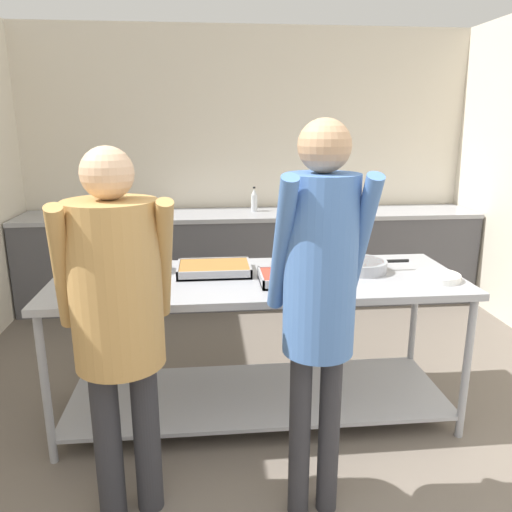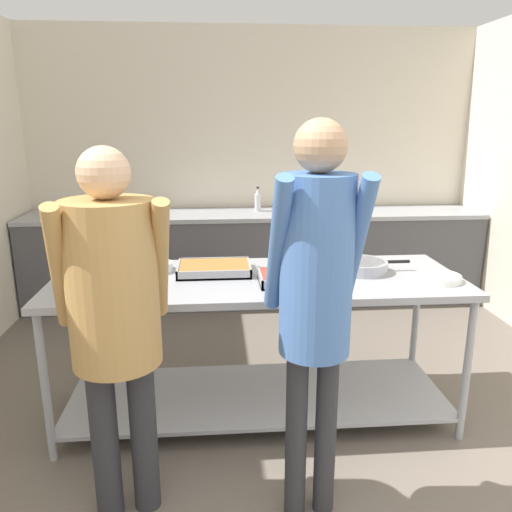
{
  "view_description": "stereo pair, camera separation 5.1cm",
  "coord_description": "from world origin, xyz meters",
  "px_view_note": "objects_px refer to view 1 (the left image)",
  "views": [
    {
      "loc": [
        -0.43,
        -0.93,
        1.76
      ],
      "look_at": [
        -0.15,
        1.91,
        0.98
      ],
      "focal_mm": 35.0,
      "sensor_mm": 36.0,
      "label": 1
    },
    {
      "loc": [
        -0.38,
        -0.94,
        1.76
      ],
      "look_at": [
        -0.15,
        1.91,
        0.98
      ],
      "focal_mm": 35.0,
      "sensor_mm": 36.0,
      "label": 2
    }
  ],
  "objects_px": {
    "broccoli_bowl": "(155,266)",
    "plate_stack": "(438,277)",
    "serving_tray_roast": "(100,266)",
    "water_bottle": "(254,200)",
    "serving_tray_greens": "(214,269)",
    "sauce_pan": "(361,265)",
    "guest_serving_right": "(117,304)",
    "serving_tray_vegetables": "(293,278)",
    "guest_serving_left": "(320,282)"
  },
  "relations": [
    {
      "from": "serving_tray_roast",
      "to": "broccoli_bowl",
      "type": "xyz_separation_m",
      "value": [
        0.34,
        -0.07,
        0.01
      ]
    },
    {
      "from": "water_bottle",
      "to": "broccoli_bowl",
      "type": "bearing_deg",
      "value": -112.11
    },
    {
      "from": "serving_tray_greens",
      "to": "sauce_pan",
      "type": "bearing_deg",
      "value": -3.16
    },
    {
      "from": "serving_tray_greens",
      "to": "serving_tray_vegetables",
      "type": "xyz_separation_m",
      "value": [
        0.44,
        -0.22,
        -0.0
      ]
    },
    {
      "from": "sauce_pan",
      "to": "guest_serving_left",
      "type": "bearing_deg",
      "value": -117.39
    },
    {
      "from": "serving_tray_roast",
      "to": "sauce_pan",
      "type": "bearing_deg",
      "value": -6.47
    },
    {
      "from": "guest_serving_left",
      "to": "water_bottle",
      "type": "xyz_separation_m",
      "value": [
        0.01,
        2.92,
        -0.11
      ]
    },
    {
      "from": "broccoli_bowl",
      "to": "sauce_pan",
      "type": "xyz_separation_m",
      "value": [
        1.23,
        -0.11,
        0.0
      ]
    },
    {
      "from": "water_bottle",
      "to": "serving_tray_greens",
      "type": "bearing_deg",
      "value": -102.22
    },
    {
      "from": "guest_serving_left",
      "to": "guest_serving_right",
      "type": "distance_m",
      "value": 0.84
    },
    {
      "from": "broccoli_bowl",
      "to": "guest_serving_right",
      "type": "relative_size",
      "value": 0.12
    },
    {
      "from": "sauce_pan",
      "to": "guest_serving_left",
      "type": "distance_m",
      "value": 1.02
    },
    {
      "from": "serving_tray_vegetables",
      "to": "sauce_pan",
      "type": "distance_m",
      "value": 0.48
    },
    {
      "from": "plate_stack",
      "to": "sauce_pan",
      "type": "bearing_deg",
      "value": 151.59
    },
    {
      "from": "serving_tray_vegetables",
      "to": "guest_serving_right",
      "type": "xyz_separation_m",
      "value": [
        -0.85,
        -0.65,
        0.12
      ]
    },
    {
      "from": "guest_serving_right",
      "to": "guest_serving_left",
      "type": "bearing_deg",
      "value": -5.24
    },
    {
      "from": "serving_tray_greens",
      "to": "plate_stack",
      "type": "bearing_deg",
      "value": -11.46
    },
    {
      "from": "sauce_pan",
      "to": "guest_serving_left",
      "type": "xyz_separation_m",
      "value": [
        -0.46,
        -0.89,
        0.2
      ]
    },
    {
      "from": "plate_stack",
      "to": "serving_tray_greens",
      "type": "bearing_deg",
      "value": 168.54
    },
    {
      "from": "guest_serving_left",
      "to": "water_bottle",
      "type": "height_order",
      "value": "guest_serving_left"
    },
    {
      "from": "guest_serving_right",
      "to": "water_bottle",
      "type": "distance_m",
      "value": 2.97
    },
    {
      "from": "broccoli_bowl",
      "to": "serving_tray_vegetables",
      "type": "bearing_deg",
      "value": -19.63
    },
    {
      "from": "broccoli_bowl",
      "to": "plate_stack",
      "type": "xyz_separation_m",
      "value": [
        1.62,
        -0.32,
        -0.02
      ]
    },
    {
      "from": "broccoli_bowl",
      "to": "water_bottle",
      "type": "height_order",
      "value": "water_bottle"
    },
    {
      "from": "serving_tray_vegetables",
      "to": "water_bottle",
      "type": "distance_m",
      "value": 2.2
    },
    {
      "from": "serving_tray_roast",
      "to": "plate_stack",
      "type": "bearing_deg",
      "value": -11.18
    },
    {
      "from": "serving_tray_greens",
      "to": "plate_stack",
      "type": "relative_size",
      "value": 1.7
    },
    {
      "from": "serving_tray_greens",
      "to": "sauce_pan",
      "type": "distance_m",
      "value": 0.88
    },
    {
      "from": "broccoli_bowl",
      "to": "water_bottle",
      "type": "relative_size",
      "value": 0.81
    },
    {
      "from": "broccoli_bowl",
      "to": "guest_serving_right",
      "type": "bearing_deg",
      "value": -93.92
    },
    {
      "from": "serving_tray_roast",
      "to": "guest_serving_left",
      "type": "bearing_deg",
      "value": -43.94
    },
    {
      "from": "water_bottle",
      "to": "serving_tray_roast",
      "type": "bearing_deg",
      "value": -121.08
    },
    {
      "from": "serving_tray_vegetables",
      "to": "guest_serving_left",
      "type": "height_order",
      "value": "guest_serving_left"
    },
    {
      "from": "serving_tray_roast",
      "to": "guest_serving_right",
      "type": "relative_size",
      "value": 0.25
    },
    {
      "from": "plate_stack",
      "to": "guest_serving_right",
      "type": "height_order",
      "value": "guest_serving_right"
    },
    {
      "from": "broccoli_bowl",
      "to": "guest_serving_left",
      "type": "distance_m",
      "value": 1.28
    },
    {
      "from": "broccoli_bowl",
      "to": "sauce_pan",
      "type": "distance_m",
      "value": 1.24
    },
    {
      "from": "serving_tray_vegetables",
      "to": "water_bottle",
      "type": "bearing_deg",
      "value": 90.17
    },
    {
      "from": "serving_tray_vegetables",
      "to": "plate_stack",
      "type": "xyz_separation_m",
      "value": [
        0.83,
        -0.04,
        -0.01
      ]
    },
    {
      "from": "serving_tray_roast",
      "to": "serving_tray_vegetables",
      "type": "height_order",
      "value": "same"
    },
    {
      "from": "water_bottle",
      "to": "serving_tray_vegetables",
      "type": "bearing_deg",
      "value": -89.83
    },
    {
      "from": "sauce_pan",
      "to": "plate_stack",
      "type": "bearing_deg",
      "value": -28.41
    },
    {
      "from": "serving_tray_roast",
      "to": "plate_stack",
      "type": "height_order",
      "value": "serving_tray_roast"
    },
    {
      "from": "broccoli_bowl",
      "to": "guest_serving_left",
      "type": "relative_size",
      "value": 0.11
    },
    {
      "from": "serving_tray_greens",
      "to": "sauce_pan",
      "type": "xyz_separation_m",
      "value": [
        0.88,
        -0.05,
        0.01
      ]
    },
    {
      "from": "broccoli_bowl",
      "to": "serving_tray_greens",
      "type": "relative_size",
      "value": 0.45
    },
    {
      "from": "broccoli_bowl",
      "to": "guest_serving_left",
      "type": "bearing_deg",
      "value": -52.44
    },
    {
      "from": "sauce_pan",
      "to": "plate_stack",
      "type": "height_order",
      "value": "sauce_pan"
    },
    {
      "from": "serving_tray_vegetables",
      "to": "sauce_pan",
      "type": "bearing_deg",
      "value": 20.65
    },
    {
      "from": "plate_stack",
      "to": "broccoli_bowl",
      "type": "bearing_deg",
      "value": 168.79
    }
  ]
}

